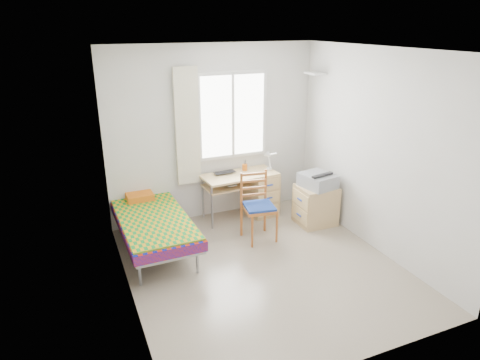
% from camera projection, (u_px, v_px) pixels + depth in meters
% --- Properties ---
extents(floor, '(3.50, 3.50, 0.00)m').
position_uv_depth(floor, '(263.00, 267.00, 5.32)').
color(floor, '#BCAD93').
rests_on(floor, ground).
extents(ceiling, '(3.50, 3.50, 0.00)m').
position_uv_depth(ceiling, '(268.00, 49.00, 4.41)').
color(ceiling, white).
rests_on(ceiling, wall_back).
extents(wall_back, '(3.20, 0.00, 3.20)m').
position_uv_depth(wall_back, '(214.00, 134.00, 6.38)').
color(wall_back, silver).
rests_on(wall_back, ground).
extents(wall_left, '(0.00, 3.50, 3.50)m').
position_uv_depth(wall_left, '(122.00, 188.00, 4.28)').
color(wall_left, silver).
rests_on(wall_left, ground).
extents(wall_right, '(0.00, 3.50, 3.50)m').
position_uv_depth(wall_right, '(378.00, 153.00, 5.45)').
color(wall_right, silver).
rests_on(wall_right, ground).
extents(window, '(1.10, 0.04, 1.30)m').
position_uv_depth(window, '(233.00, 116.00, 6.38)').
color(window, white).
rests_on(window, wall_back).
extents(curtain, '(0.35, 0.05, 1.70)m').
position_uv_depth(curtain, '(187.00, 127.00, 6.11)').
color(curtain, beige).
rests_on(curtain, wall_back).
extents(floating_shelf, '(0.20, 0.32, 0.03)m').
position_uv_depth(floating_shelf, '(315.00, 73.00, 6.33)').
color(floating_shelf, white).
rests_on(floating_shelf, wall_right).
extents(bed, '(0.91, 1.88, 0.81)m').
position_uv_depth(bed, '(152.00, 219.00, 5.71)').
color(bed, gray).
rests_on(bed, floor).
extents(desk, '(1.17, 0.60, 0.71)m').
position_uv_depth(desk, '(257.00, 191.00, 6.67)').
color(desk, '#E2C277').
rests_on(desk, floor).
extents(chair, '(0.47, 0.47, 0.96)m').
position_uv_depth(chair, '(258.00, 202.00, 5.88)').
color(chair, brown).
rests_on(chair, floor).
extents(cabinet, '(0.56, 0.49, 0.59)m').
position_uv_depth(cabinet, '(315.00, 205.00, 6.39)').
color(cabinet, tan).
rests_on(cabinet, floor).
extents(printer, '(0.50, 0.55, 0.21)m').
position_uv_depth(printer, '(318.00, 180.00, 6.24)').
color(printer, '#989A9F').
rests_on(printer, cabinet).
extents(laptop, '(0.35, 0.24, 0.03)m').
position_uv_depth(laptop, '(226.00, 174.00, 6.43)').
color(laptop, black).
rests_on(laptop, desk).
extents(pen_cup, '(0.09, 0.09, 0.10)m').
position_uv_depth(pen_cup, '(245.00, 167.00, 6.60)').
color(pen_cup, orange).
rests_on(pen_cup, desk).
extents(task_lamp, '(0.21, 0.30, 0.36)m').
position_uv_depth(task_lamp, '(270.00, 158.00, 6.45)').
color(task_lamp, white).
rests_on(task_lamp, desk).
extents(book, '(0.16, 0.22, 0.02)m').
position_uv_depth(book, '(226.00, 184.00, 6.37)').
color(book, gray).
rests_on(book, desk).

